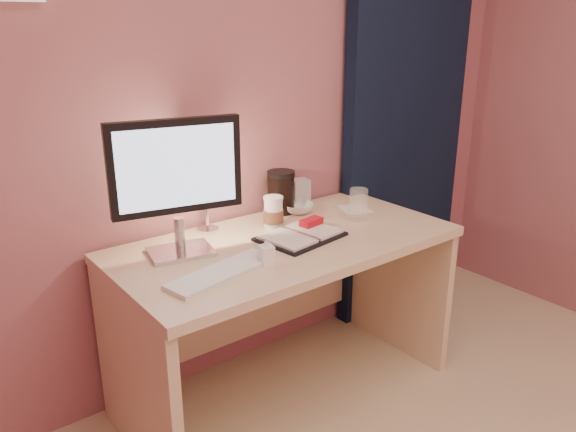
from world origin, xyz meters
TOP-DOWN VIEW (x-y plane):
  - room at (0.95, 1.69)m, footprint 3.50×3.50m
  - desk at (0.00, 1.45)m, footprint 1.40×0.70m
  - monitor at (-0.41, 1.50)m, footprint 0.48×0.22m
  - keyboard at (-0.38, 1.25)m, footprint 0.44×0.21m
  - planner at (0.06, 1.36)m, footprint 0.36×0.29m
  - paper_b at (0.50, 1.49)m, footprint 0.17×0.17m
  - paper_c at (0.17, 1.36)m, footprint 0.19×0.19m
  - coffee_cup at (0.04, 1.52)m, footprint 0.09×0.09m
  - clear_cup at (0.40, 1.38)m, footprint 0.08×0.08m
  - bowl at (0.25, 1.61)m, footprint 0.15×0.15m
  - lotion_bottle at (-0.21, 1.23)m, footprint 0.06×0.06m
  - dark_jar at (0.19, 1.67)m, footprint 0.12×0.12m
  - product_box at (0.32, 1.70)m, footprint 0.10×0.08m
  - desk_lamp at (-0.17, 1.56)m, footprint 0.15×0.24m

SIDE VIEW (x-z plane):
  - desk at x=0.00m, z-range 0.14..0.87m
  - paper_b at x=0.50m, z-range 0.73..0.73m
  - paper_c at x=0.17m, z-range 0.73..0.73m
  - keyboard at x=-0.38m, z-range 0.73..0.75m
  - planner at x=0.06m, z-range 0.72..0.77m
  - bowl at x=0.25m, z-range 0.73..0.77m
  - lotion_bottle at x=-0.21m, z-range 0.73..0.84m
  - product_box at x=0.32m, z-range 0.73..0.86m
  - coffee_cup at x=0.04m, z-range 0.73..0.86m
  - clear_cup at x=0.40m, z-range 0.73..0.87m
  - dark_jar at x=0.19m, z-range 0.73..0.90m
  - desk_lamp at x=-0.17m, z-range 0.78..1.18m
  - monitor at x=-0.41m, z-range 0.78..1.30m
  - room at x=0.95m, z-range -0.61..2.89m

